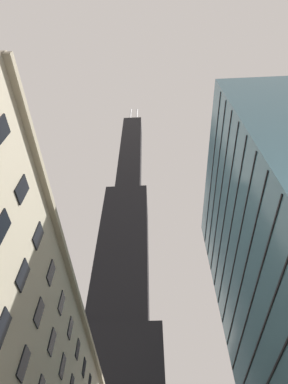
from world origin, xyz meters
The scene contains 1 object.
dark_skyscraper centered at (-12.66, 80.71, 68.07)m, with size 26.76×26.76×233.10m.
Camera 1 is at (-0.93, -10.54, 1.73)m, focal length 28.69 mm.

